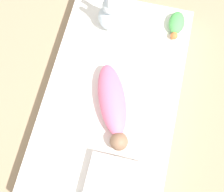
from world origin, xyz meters
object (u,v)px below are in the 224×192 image
object	(u,v)px
swaddled_baby	(113,104)
pillow	(114,186)
bunny_plush	(111,14)
turtle_plush	(176,24)

from	to	relation	value
swaddled_baby	pillow	bearing A→B (deg)	-8.10
bunny_plush	pillow	bearing A→B (deg)	14.13
pillow	swaddled_baby	bearing A→B (deg)	-166.22
pillow	bunny_plush	xyz separation A→B (m)	(-0.98, -0.25, 0.08)
turtle_plush	swaddled_baby	bearing A→B (deg)	-23.42
swaddled_baby	turtle_plush	xyz separation A→B (m)	(-0.62, 0.27, -0.02)
bunny_plush	turtle_plush	size ratio (longest dim) A/B	1.72
swaddled_baby	pillow	size ratio (longest dim) A/B	1.72
pillow	turtle_plush	bearing A→B (deg)	171.21
swaddled_baby	pillow	world-z (taller)	swaddled_baby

